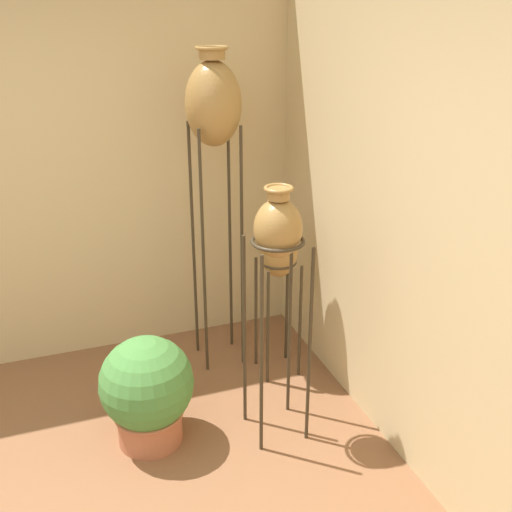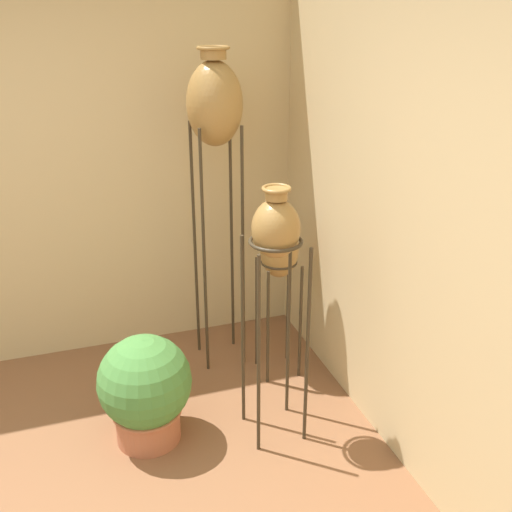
{
  "view_description": "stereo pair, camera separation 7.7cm",
  "coord_description": "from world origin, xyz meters",
  "px_view_note": "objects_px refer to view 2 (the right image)",
  "views": [
    {
      "loc": [
        0.41,
        -1.88,
        2.3
      ],
      "look_at": [
        1.53,
        1.24,
        0.9
      ],
      "focal_mm": 42.0,
      "sensor_mm": 36.0,
      "label": 1
    },
    {
      "loc": [
        0.48,
        -1.9,
        2.3
      ],
      "look_at": [
        1.53,
        1.24,
        0.9
      ],
      "focal_mm": 42.0,
      "sensor_mm": 36.0,
      "label": 2
    }
  ],
  "objects_px": {
    "vase_stand_medium": "(276,237)",
    "vase_stand_tall": "(215,109)",
    "vase_stand_short": "(279,252)",
    "potted_plant": "(145,388)"
  },
  "relations": [
    {
      "from": "vase_stand_medium",
      "to": "potted_plant",
      "type": "bearing_deg",
      "value": 167.83
    },
    {
      "from": "vase_stand_tall",
      "to": "vase_stand_medium",
      "type": "xyz_separation_m",
      "value": [
        0.08,
        -0.86,
        -0.52
      ]
    },
    {
      "from": "vase_stand_medium",
      "to": "potted_plant",
      "type": "height_order",
      "value": "vase_stand_medium"
    },
    {
      "from": "vase_stand_short",
      "to": "potted_plant",
      "type": "xyz_separation_m",
      "value": [
        -0.94,
        -0.42,
        -0.53
      ]
    },
    {
      "from": "vase_stand_tall",
      "to": "potted_plant",
      "type": "bearing_deg",
      "value": -131.42
    },
    {
      "from": "vase_stand_medium",
      "to": "vase_stand_tall",
      "type": "bearing_deg",
      "value": 95.22
    },
    {
      "from": "vase_stand_tall",
      "to": "vase_stand_medium",
      "type": "relative_size",
      "value": 1.41
    },
    {
      "from": "vase_stand_medium",
      "to": "vase_stand_short",
      "type": "height_order",
      "value": "vase_stand_medium"
    },
    {
      "from": "potted_plant",
      "to": "vase_stand_short",
      "type": "bearing_deg",
      "value": 23.98
    },
    {
      "from": "vase_stand_tall",
      "to": "potted_plant",
      "type": "height_order",
      "value": "vase_stand_tall"
    }
  ]
}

